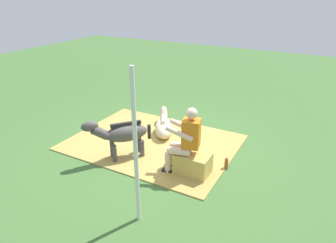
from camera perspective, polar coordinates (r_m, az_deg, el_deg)
The scene contains 8 objects.
ground_plane at distance 6.62m, azimuth -2.04°, elevation -4.69°, with size 24.00×24.00×0.00m, color #426B33.
hay_patch at distance 6.78m, azimuth -2.83°, elevation -3.89°, with size 3.52×2.64×0.02m, color tan.
hay_bale at distance 5.65m, azimuth 4.63°, elevation -7.86°, with size 0.63×0.43×0.41m, color tan.
person_seated at distance 5.44m, azimuth 3.19°, elevation -3.16°, with size 0.71×0.51×1.29m.
pony_standing at distance 6.02m, azimuth -8.59°, elevation -2.29°, with size 0.99×1.12×0.90m.
pony_lying at distance 7.12m, azimuth -0.79°, elevation -0.83°, with size 0.90×1.30×0.42m.
soda_bottle at distance 5.91m, azimuth 10.80°, elevation -7.60°, with size 0.07×0.07×0.26m.
tent_pole_left at distance 4.13m, azimuth -6.05°, elevation -5.42°, with size 0.06×0.06×2.31m, color silver.
Camera 1 is at (-3.00, 4.98, 3.17)m, focal length 32.73 mm.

